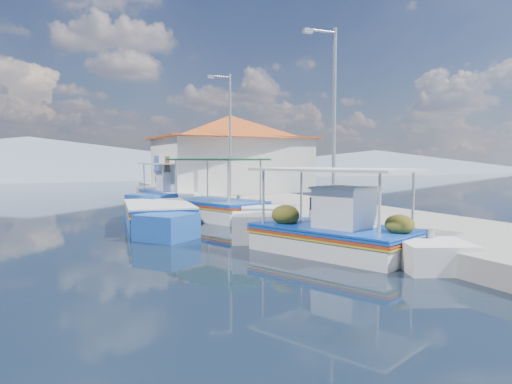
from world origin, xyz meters
name	(u,v)px	position (x,y,z in m)	size (l,w,h in m)	color
ground	(222,255)	(0.00, 0.00, 0.00)	(160.00, 160.00, 0.00)	black
quay	(304,210)	(5.90, 6.00, 0.25)	(5.00, 44.00, 0.50)	gray
bollards	(267,204)	(3.80, 5.25, 0.65)	(0.20, 17.20, 0.30)	#A5A8AD
main_caique	(334,235)	(2.62, -0.97, 0.45)	(3.80, 6.66, 2.36)	silver
caique_green_canopy	(217,209)	(2.30, 6.64, 0.39)	(3.63, 6.63, 2.64)	silver
caique_blue_hull	(157,218)	(-0.37, 5.33, 0.34)	(2.72, 7.08, 1.27)	#1C4EA8
caique_far	(167,195)	(2.21, 14.19, 0.44)	(2.41, 6.73, 2.37)	silver
harbor_building	(230,152)	(6.20, 15.00, 2.78)	(10.49, 10.49, 4.40)	white
lamp_post_near	(332,112)	(4.51, 2.00, 3.85)	(1.21, 0.14, 6.00)	#A5A8AD
lamp_post_far	(228,129)	(4.51, 11.00, 3.85)	(1.21, 0.14, 6.00)	#A5A8AD
mountain_ridge	(122,161)	(6.54, 56.00, 2.04)	(171.40, 96.00, 5.50)	slate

